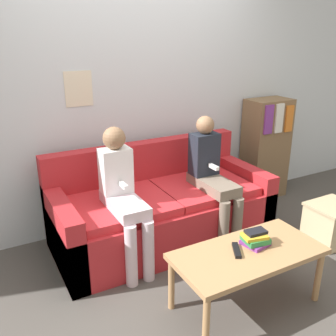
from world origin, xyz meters
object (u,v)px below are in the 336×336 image
person_left (123,192)px  coffee_table (248,257)px  couch (161,210)px  person_right (212,175)px  storage_box (331,223)px  tv_remote (237,250)px  bookshelf (265,148)px

person_left → coffee_table: bearing=-58.2°
couch → person_right: person_right is taller
coffee_table → person_left: person_left is taller
person_right → storage_box: size_ratio=2.77×
couch → person_left: (-0.43, -0.20, 0.34)m
couch → person_left: 0.59m
coffee_table → person_left: size_ratio=0.91×
couch → tv_remote: size_ratio=11.33×
person_right → storage_box: (0.92, -0.57, -0.44)m
tv_remote → person_right: bearing=95.2°
couch → storage_box: (1.32, -0.77, -0.11)m
tv_remote → bookshelf: bearing=72.2°
tv_remote → bookshelf: bookshelf is taller
person_left → storage_box: size_ratio=2.78×
person_left → tv_remote: person_left is taller
couch → storage_box: size_ratio=4.72×
person_left → person_right: bearing=-0.2°
coffee_table → bookshelf: bookshelf is taller
storage_box → bookshelf: bearing=80.9°
person_right → coffee_table: bearing=-109.3°
couch → tv_remote: (0.03, -1.03, 0.15)m
person_left → storage_box: (1.75, -0.57, -0.45)m
person_right → bookshelf: person_right is taller
couch → coffee_table: couch is taller
person_right → couch: bearing=153.4°
coffee_table → person_right: (0.30, 0.86, 0.24)m
tv_remote → storage_box: 1.34m
person_left → storage_box: bearing=-18.0°
person_left → tv_remote: (0.46, -0.83, -0.20)m
bookshelf → storage_box: size_ratio=2.77×
couch → coffee_table: size_ratio=1.86×
coffee_table → bookshelf: 1.97m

